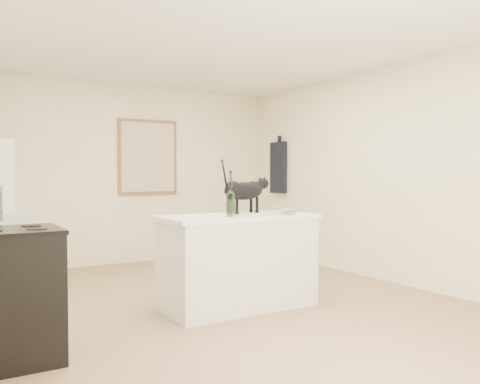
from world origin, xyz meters
The scene contains 15 objects.
floor centered at (0.00, 0.00, 0.00)m, with size 5.50×5.50×0.00m, color #8F6B4C.
ceiling centered at (0.00, 0.00, 2.60)m, with size 5.50×5.50×0.00m, color white.
wall_back centered at (0.00, 2.75, 1.30)m, with size 4.50×4.50×0.00m, color #F9E9C1.
wall_front centered at (0.00, -2.75, 1.30)m, with size 4.50×4.50×0.00m, color #F9E9C1.
wall_right centered at (2.25, 0.00, 1.30)m, with size 5.50×5.50×0.00m, color #F9E9C1.
island_base centered at (0.10, -0.20, 0.43)m, with size 1.44×0.67×0.86m, color white.
island_top centered at (0.10, -0.20, 0.88)m, with size 1.50×0.70×0.04m, color white.
stove centered at (-1.95, -0.60, 0.45)m, with size 0.60×0.60×0.90m, color black.
artwork_frame centered at (0.30, 2.72, 1.55)m, with size 0.90×0.03×1.10m, color brown.
artwork_canvas centered at (0.30, 2.70, 1.55)m, with size 0.82×0.00×1.02m, color beige.
hanging_garment centered at (2.19, 2.05, 1.40)m, with size 0.08×0.34×0.80m, color black.
black_cat centered at (0.26, -0.03, 1.10)m, with size 0.57×0.17×0.40m, color black, non-canonical shape.
wine_bottle centered at (-0.04, -0.30, 1.09)m, with size 0.08×0.08×0.37m, color #295A24.
glass_bowl centered at (0.56, -0.39, 0.93)m, with size 0.21×0.21×0.05m, color silver.
fridge_paper centered at (-1.60, 2.39, 1.26)m, with size 0.00×0.14×0.18m, color beige.
Camera 1 is at (-2.38, -4.31, 1.29)m, focal length 37.36 mm.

